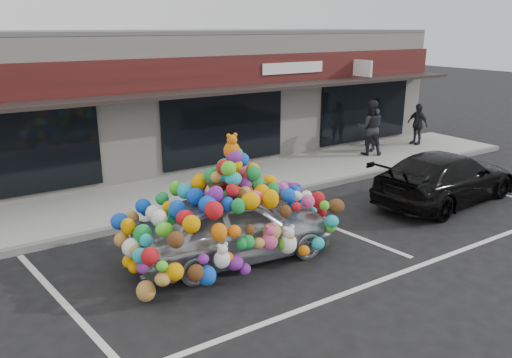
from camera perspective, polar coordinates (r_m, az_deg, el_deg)
ground at (r=10.13m, az=-3.13°, el=-9.02°), size 90.00×90.00×0.00m
shop_building at (r=17.12m, az=-17.58°, el=8.63°), size 24.00×7.20×4.31m
sidewalk at (r=13.47m, az=-11.62°, el=-2.24°), size 26.00×3.00×0.15m
kerb at (r=12.16m, az=-9.01°, el=-4.23°), size 26.00×0.18×0.16m
parking_stripe_left at (r=9.36m, az=-21.50°, el=-12.62°), size 0.73×4.37×0.01m
parking_stripe_mid at (r=11.77m, az=8.34°, el=-5.31°), size 0.73×4.37×0.01m
parking_stripe_right at (r=15.68m, az=23.45°, el=-0.84°), size 0.73×4.37×0.01m
lane_line at (r=9.65m, az=14.54°, el=-10.96°), size 14.00×0.12×0.01m
toy_car at (r=9.81m, az=-2.58°, el=-4.53°), size 2.91×4.44×2.48m
black_sedan at (r=13.94m, az=20.88°, el=0.18°), size 2.26×4.73×1.33m
pedestrian_a at (r=18.27m, az=13.24°, el=5.48°), size 0.67×0.63×1.53m
pedestrian_b at (r=17.70m, az=12.90°, el=5.74°), size 1.17×1.11×1.90m
pedestrian_c at (r=19.82m, az=17.95°, el=6.00°), size 0.90×0.38×1.54m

